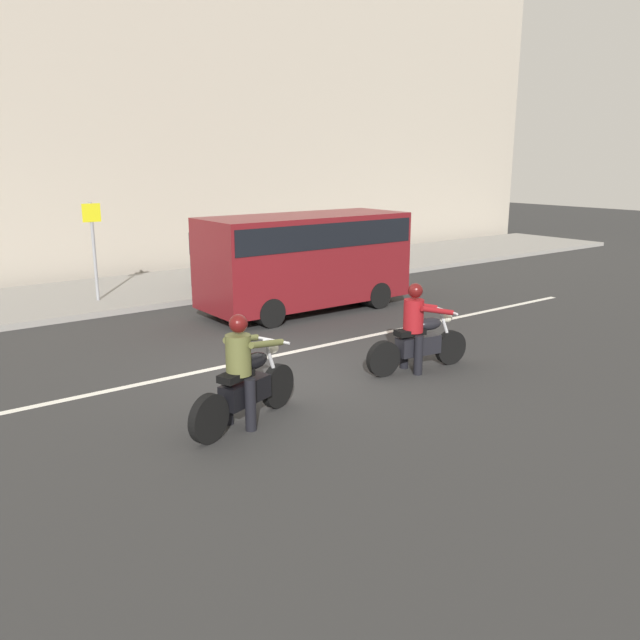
{
  "coord_description": "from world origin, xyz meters",
  "views": [
    {
      "loc": [
        -5.86,
        -8.79,
        3.54
      ],
      "look_at": [
        0.36,
        -0.52,
        0.97
      ],
      "focal_mm": 36.49,
      "sensor_mm": 36.0,
      "label": 1
    }
  ],
  "objects_px": {
    "motorcycle_with_rider_olive": "(244,379)",
    "street_sign_post": "(93,241)",
    "motorcycle_with_rider_crimson": "(418,335)",
    "pedestrian_bystander": "(196,250)",
    "parked_van_maroon": "(305,256)"
  },
  "relations": [
    {
      "from": "motorcycle_with_rider_olive",
      "to": "street_sign_post",
      "type": "height_order",
      "value": "street_sign_post"
    },
    {
      "from": "motorcycle_with_rider_crimson",
      "to": "pedestrian_bystander",
      "type": "xyz_separation_m",
      "value": [
        0.15,
        8.63,
        0.48
      ]
    },
    {
      "from": "street_sign_post",
      "to": "motorcycle_with_rider_crimson",
      "type": "bearing_deg",
      "value": -72.18
    },
    {
      "from": "motorcycle_with_rider_olive",
      "to": "parked_van_maroon",
      "type": "relative_size",
      "value": 0.4
    },
    {
      "from": "street_sign_post",
      "to": "motorcycle_with_rider_olive",
      "type": "bearing_deg",
      "value": -95.81
    },
    {
      "from": "parked_van_maroon",
      "to": "pedestrian_bystander",
      "type": "bearing_deg",
      "value": 104.49
    },
    {
      "from": "motorcycle_with_rider_crimson",
      "to": "street_sign_post",
      "type": "bearing_deg",
      "value": 107.82
    },
    {
      "from": "street_sign_post",
      "to": "pedestrian_bystander",
      "type": "relative_size",
      "value": 1.44
    },
    {
      "from": "motorcycle_with_rider_olive",
      "to": "motorcycle_with_rider_crimson",
      "type": "height_order",
      "value": "motorcycle_with_rider_olive"
    },
    {
      "from": "pedestrian_bystander",
      "to": "motorcycle_with_rider_crimson",
      "type": "bearing_deg",
      "value": -90.96
    },
    {
      "from": "motorcycle_with_rider_crimson",
      "to": "pedestrian_bystander",
      "type": "bearing_deg",
      "value": 89.04
    },
    {
      "from": "street_sign_post",
      "to": "pedestrian_bystander",
      "type": "bearing_deg",
      "value": 5.5
    },
    {
      "from": "pedestrian_bystander",
      "to": "motorcycle_with_rider_olive",
      "type": "bearing_deg",
      "value": -112.65
    },
    {
      "from": "motorcycle_with_rider_crimson",
      "to": "pedestrian_bystander",
      "type": "height_order",
      "value": "pedestrian_bystander"
    },
    {
      "from": "parked_van_maroon",
      "to": "street_sign_post",
      "type": "height_order",
      "value": "street_sign_post"
    }
  ]
}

